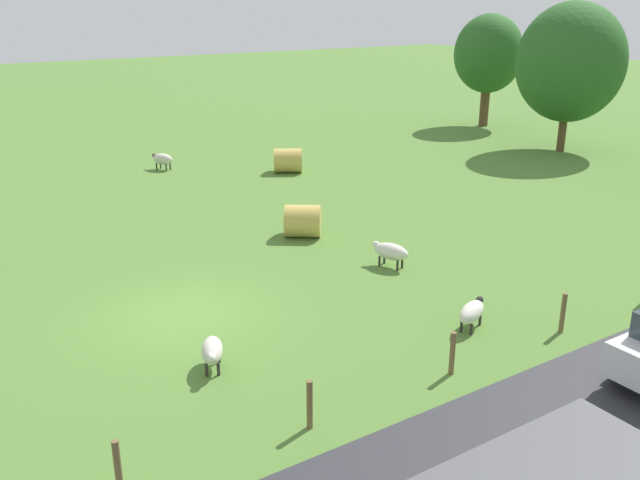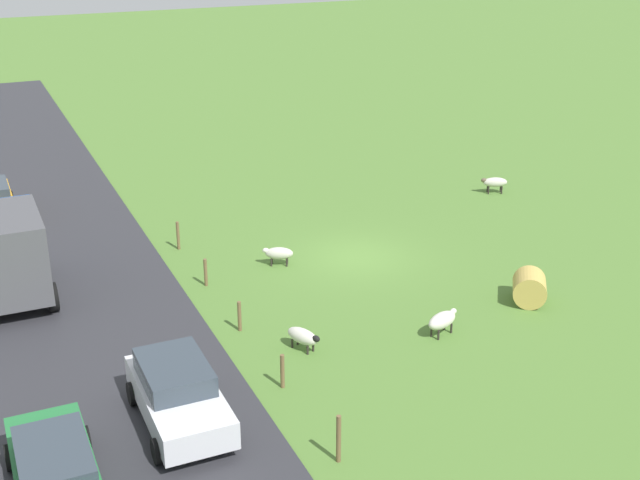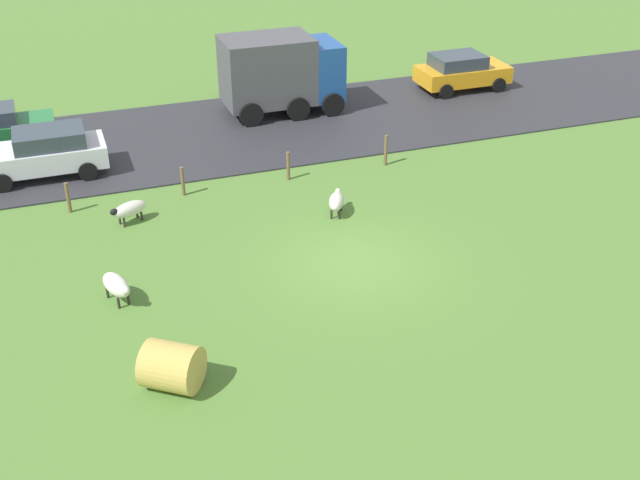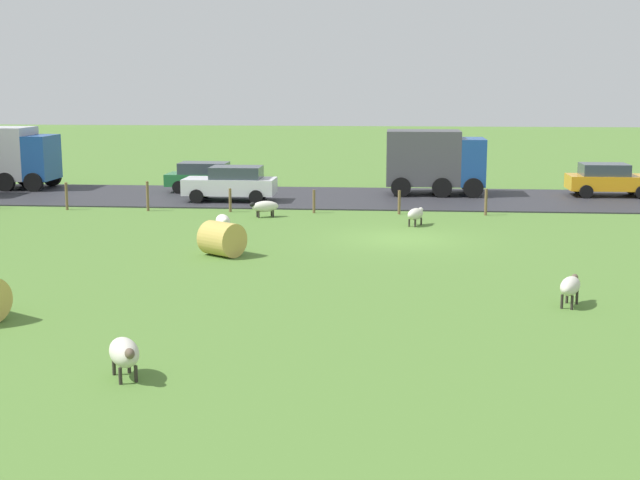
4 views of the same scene
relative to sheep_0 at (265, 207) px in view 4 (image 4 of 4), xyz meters
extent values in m
plane|color=#517A33|center=(-4.62, -5.69, -0.45)|extent=(160.00, 160.00, 0.00)
cube|color=#2D2D33|center=(6.21, -5.69, -0.42)|extent=(8.00, 80.00, 0.06)
ellipsoid|color=silver|center=(0.01, -0.02, 0.00)|extent=(0.90, 1.23, 0.46)
ellipsoid|color=black|center=(-0.22, 0.47, 0.11)|extent=(0.27, 0.31, 0.20)
cylinder|color=#2D2823|center=(-0.24, 0.21, -0.31)|extent=(0.07, 0.07, 0.28)
cylinder|color=#2D2823|center=(-0.01, 0.32, -0.31)|extent=(0.07, 0.07, 0.28)
cylinder|color=#2D2823|center=(0.03, -0.36, -0.31)|extent=(0.07, 0.07, 0.28)
cylinder|color=#2D2823|center=(0.26, -0.25, -0.31)|extent=(0.07, 0.07, 0.28)
ellipsoid|color=beige|center=(-1.67, -6.23, 0.02)|extent=(1.14, 0.87, 0.46)
ellipsoid|color=silver|center=(-1.23, -6.44, 0.12)|extent=(0.31, 0.28, 0.20)
cylinder|color=#2D2823|center=(-1.36, -6.24, -0.30)|extent=(0.07, 0.07, 0.30)
cylinder|color=#2D2823|center=(-1.47, -6.47, -0.30)|extent=(0.07, 0.07, 0.30)
cylinder|color=#2D2823|center=(-1.87, -5.99, -0.30)|extent=(0.07, 0.07, 0.30)
cylinder|color=#2D2823|center=(-1.99, -6.21, -0.30)|extent=(0.07, 0.07, 0.30)
ellipsoid|color=beige|center=(-20.15, -0.35, 0.07)|extent=(1.19, 0.99, 0.53)
ellipsoid|color=brown|center=(-20.59, -0.60, 0.19)|extent=(0.32, 0.29, 0.20)
cylinder|color=#2D2823|center=(-20.33, -0.62, -0.29)|extent=(0.07, 0.07, 0.32)
cylinder|color=#2D2823|center=(-20.48, -0.36, -0.29)|extent=(0.07, 0.07, 0.32)
cylinder|color=#2D2823|center=(-19.83, -0.33, -0.29)|extent=(0.07, 0.07, 0.32)
cylinder|color=#2D2823|center=(-19.97, -0.07, -0.29)|extent=(0.07, 0.07, 0.32)
ellipsoid|color=beige|center=(-13.87, -9.87, 0.08)|extent=(1.21, 0.84, 0.45)
ellipsoid|color=brown|center=(-13.37, -10.07, 0.18)|extent=(0.31, 0.26, 0.20)
cylinder|color=#2D2823|center=(-13.53, -9.87, -0.27)|extent=(0.07, 0.07, 0.36)
cylinder|color=#2D2823|center=(-13.63, -10.10, -0.27)|extent=(0.07, 0.07, 0.36)
cylinder|color=#2D2823|center=(-14.11, -9.63, -0.27)|extent=(0.07, 0.07, 0.36)
cylinder|color=#2D2823|center=(-14.20, -9.86, -0.27)|extent=(0.07, 0.07, 0.36)
ellipsoid|color=silver|center=(-4.32, 0.90, 0.05)|extent=(1.27, 0.87, 0.51)
ellipsoid|color=silver|center=(-4.84, 0.72, 0.17)|extent=(0.31, 0.26, 0.20)
cylinder|color=#2D2823|center=(-4.58, 0.67, -0.29)|extent=(0.07, 0.07, 0.32)
cylinder|color=#2D2823|center=(-4.67, 0.93, -0.29)|extent=(0.07, 0.07, 0.32)
cylinder|color=#2D2823|center=(-3.97, 0.88, -0.29)|extent=(0.07, 0.07, 0.32)
cylinder|color=#2D2823|center=(-4.07, 1.14, -0.29)|extent=(0.07, 0.07, 0.32)
cylinder|color=tan|center=(-8.22, 0.15, 0.10)|extent=(1.61, 1.64, 1.11)
cylinder|color=brown|center=(1.35, -9.25, 0.12)|extent=(0.12, 0.12, 1.13)
cylinder|color=brown|center=(1.35, -5.60, 0.06)|extent=(0.12, 0.12, 1.02)
cylinder|color=brown|center=(1.35, -1.94, 0.05)|extent=(0.12, 0.12, 1.01)
cylinder|color=brown|center=(1.35, 1.72, 0.06)|extent=(0.12, 0.12, 1.03)
cylinder|color=brown|center=(1.35, 5.37, 0.20)|extent=(0.12, 0.12, 1.30)
cylinder|color=brown|center=(1.35, 9.03, 0.16)|extent=(0.12, 0.12, 1.21)
cube|color=#1E4C99|center=(8.23, 12.94, 1.24)|extent=(2.44, 1.20, 2.30)
cylinder|color=black|center=(9.45, 12.94, 0.09)|extent=(0.30, 0.96, 0.96)
cylinder|color=black|center=(7.01, 12.94, 0.09)|extent=(0.30, 0.96, 0.96)
cylinder|color=black|center=(9.45, 14.42, 0.09)|extent=(0.30, 0.96, 0.96)
cylinder|color=black|center=(7.01, 14.42, 0.09)|extent=(0.30, 0.96, 0.96)
cube|color=#1E4C99|center=(7.76, -9.16, 1.24)|extent=(2.44, 1.20, 2.30)
cube|color=#4C4C51|center=(7.76, -6.76, 1.42)|extent=(2.44, 3.59, 2.67)
cylinder|color=black|center=(8.98, -9.16, 0.09)|extent=(0.30, 0.96, 0.96)
cylinder|color=black|center=(6.54, -9.16, 0.09)|extent=(0.30, 0.96, 0.96)
cylinder|color=black|center=(8.98, -7.66, 0.09)|extent=(0.30, 0.96, 0.96)
cylinder|color=black|center=(6.54, -7.66, 0.09)|extent=(0.30, 0.96, 0.96)
cylinder|color=black|center=(8.98, -5.69, 0.09)|extent=(0.30, 0.96, 0.96)
cylinder|color=black|center=(6.54, -5.69, 0.09)|extent=(0.30, 0.96, 0.96)
cube|color=orange|center=(7.81, -15.86, 0.28)|extent=(1.92, 4.03, 0.70)
cube|color=#333D47|center=(7.81, -15.56, 0.91)|extent=(1.69, 2.22, 0.56)
cylinder|color=black|center=(8.77, -17.17, -0.07)|extent=(0.22, 0.64, 0.64)
cylinder|color=black|center=(8.77, -14.55, -0.07)|extent=(0.22, 0.64, 0.64)
cylinder|color=black|center=(6.85, -14.55, -0.07)|extent=(0.22, 0.64, 0.64)
cube|color=#237238|center=(7.76, 3.94, 0.23)|extent=(1.75, 4.41, 0.61)
cube|color=#333D47|center=(7.76, 4.27, 0.82)|extent=(1.54, 2.43, 0.56)
cylinder|color=black|center=(8.63, 2.51, -0.07)|extent=(0.22, 0.64, 0.64)
cylinder|color=black|center=(6.88, 2.51, -0.07)|extent=(0.22, 0.64, 0.64)
cylinder|color=black|center=(8.63, 5.38, -0.07)|extent=(0.22, 0.64, 0.64)
cylinder|color=black|center=(6.88, 5.38, -0.07)|extent=(0.22, 0.64, 0.64)
cube|color=silver|center=(4.44, 2.32, 0.30)|extent=(1.86, 4.26, 0.75)
cube|color=#333D47|center=(4.44, 2.00, 0.95)|extent=(1.64, 2.34, 0.56)
cylinder|color=black|center=(3.51, 3.70, -0.07)|extent=(0.22, 0.64, 0.64)
cylinder|color=black|center=(5.37, 3.70, -0.07)|extent=(0.22, 0.64, 0.64)
cylinder|color=black|center=(3.51, 0.93, -0.07)|extent=(0.22, 0.64, 0.64)
cylinder|color=black|center=(5.37, 0.93, -0.07)|extent=(0.22, 0.64, 0.64)
camera|label=1|loc=(10.82, -11.51, 7.32)|focal=38.43mm
camera|label=2|loc=(8.62, 20.54, 12.18)|focal=47.00mm
camera|label=3|loc=(-22.24, 1.66, 11.12)|focal=43.96mm
camera|label=4|loc=(-35.72, -5.46, 5.16)|focal=49.03mm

